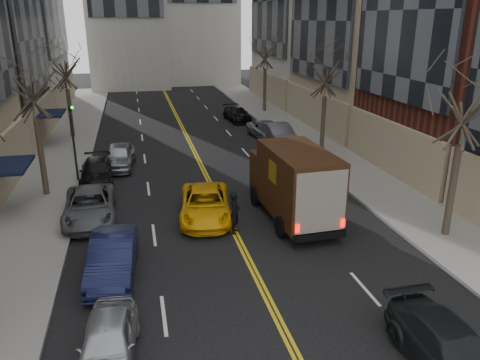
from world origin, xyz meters
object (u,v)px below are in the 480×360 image
at_px(taxi, 205,204).
at_px(pedestrian, 235,213).
at_px(ups_truck, 293,184).
at_px(observer_sedan, 452,352).

bearing_deg(taxi, pedestrian, -53.76).
distance_m(taxi, pedestrian, 2.15).
bearing_deg(ups_truck, pedestrian, -165.70).
height_order(observer_sedan, pedestrian, pedestrian).
height_order(observer_sedan, taxi, taxi).
bearing_deg(ups_truck, taxi, 163.63).
bearing_deg(ups_truck, observer_sedan, -88.09).
distance_m(ups_truck, pedestrian, 3.20).
xyz_separation_m(observer_sedan, taxi, (-4.76, 11.60, 0.03)).
xyz_separation_m(ups_truck, taxi, (-3.98, 1.00, -1.06)).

